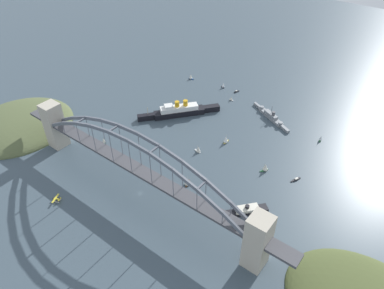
# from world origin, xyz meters

# --- Properties ---
(ground_plane) EXTENTS (1400.00, 1400.00, 0.00)m
(ground_plane) POSITION_xyz_m (0.00, 0.00, 0.00)
(ground_plane) COLOR #3D4C56
(harbor_arch_bridge) EXTENTS (305.24, 16.98, 66.86)m
(harbor_arch_bridge) POSITION_xyz_m (-0.00, -0.00, 28.67)
(harbor_arch_bridge) COLOR #BCB29E
(harbor_arch_bridge) RESTS_ON ground
(headland_west_shore) EXTENTS (117.59, 125.96, 25.77)m
(headland_west_shore) POSITION_xyz_m (-189.08, -9.51, 0.00)
(headland_west_shore) COLOR #515B38
(headland_west_shore) RESTS_ON ground
(ocean_liner) EXTENTS (68.76, 83.89, 19.48)m
(ocean_liner) POSITION_xyz_m (-53.62, 124.59, 5.86)
(ocean_liner) COLOR black
(ocean_liner) RESTS_ON ground
(naval_cruiser) EXTENTS (62.81, 34.19, 16.79)m
(naval_cruiser) POSITION_xyz_m (38.07, 185.65, 2.85)
(naval_cruiser) COLOR gray
(naval_cruiser) RESTS_ON ground
(harbor_ferry_steamer) EXTENTS (30.30, 33.69, 7.83)m
(harbor_ferry_steamer) POSITION_xyz_m (90.32, 40.98, 2.39)
(harbor_ferry_steamer) COLOR black
(harbor_ferry_steamer) RESTS_ON ground
(seaplane_taxiing_near_bridge) EXTENTS (8.12, 11.02, 4.82)m
(seaplane_taxiing_near_bridge) POSITION_xyz_m (-53.41, -52.87, 1.95)
(seaplane_taxiing_near_bridge) COLOR #B7B7B2
(seaplane_taxiing_near_bridge) RESTS_ON ground
(small_boat_0) EXTENTS (4.94, 8.58, 10.32)m
(small_boat_0) POSITION_xyz_m (21.06, 112.68, 4.79)
(small_boat_0) COLOR gold
(small_boat_0) RESTS_ON ground
(small_boat_1) EXTENTS (5.85, 11.18, 2.04)m
(small_boat_1) POSITION_xyz_m (107.44, 104.62, 0.73)
(small_boat_1) COLOR black
(small_boat_1) RESTS_ON ground
(small_boat_2) EXTENTS (7.10, 9.73, 9.35)m
(small_boat_2) POSITION_xyz_m (27.80, 35.63, 4.35)
(small_boat_2) COLOR brown
(small_boat_2) RESTS_ON ground
(small_boat_3) EXTENTS (3.59, 6.09, 7.11)m
(small_boat_3) POSITION_xyz_m (102.19, 179.37, 3.32)
(small_boat_3) COLOR #2D6B3D
(small_boat_3) RESTS_ON ground
(small_boat_4) EXTENTS (6.58, 5.03, 7.95)m
(small_boat_4) POSITION_xyz_m (-49.05, 213.40, 3.71)
(small_boat_4) COLOR black
(small_boat_4) RESTS_ON ground
(small_boat_5) EXTENTS (6.25, 3.60, 5.70)m
(small_boat_5) POSITION_xyz_m (-22.51, 191.99, 2.67)
(small_boat_5) COLOR silver
(small_boat_5) RESTS_ON ground
(small_boat_6) EXTENTS (8.07, 4.85, 7.57)m
(small_boat_6) POSITION_xyz_m (-99.29, 206.24, 3.55)
(small_boat_6) COLOR #234C8C
(small_boat_6) RESTS_ON ground
(small_boat_7) EXTENTS (6.18, 5.09, 7.62)m
(small_boat_7) POSITION_xyz_m (-84.31, 30.94, 3.60)
(small_boat_7) COLOR #2D6B3D
(small_boat_7) RESTS_ON ground
(small_boat_8) EXTENTS (4.03, 8.12, 2.55)m
(small_boat_8) POSITION_xyz_m (-28.01, 214.22, 0.92)
(small_boat_8) COLOR black
(small_boat_8) RESTS_ON ground
(small_boat_9) EXTENTS (6.89, 8.60, 9.86)m
(small_boat_9) POSITION_xyz_m (77.11, 98.33, 4.65)
(small_boat_9) COLOR #2D6B3D
(small_boat_9) RESTS_ON ground
(small_boat_10) EXTENTS (8.34, 5.39, 8.44)m
(small_boat_10) POSITION_xyz_m (6.69, 81.50, 3.89)
(small_boat_10) COLOR silver
(small_boat_10) RESTS_ON ground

